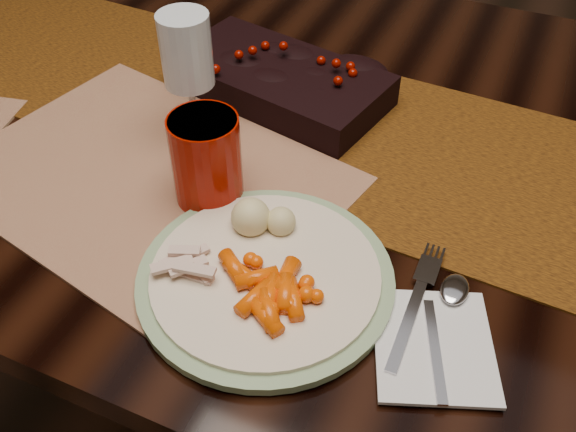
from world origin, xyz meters
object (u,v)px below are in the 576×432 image
at_px(placemat_main, 147,179).
at_px(red_cup, 206,160).
at_px(turkey_shreds, 187,261).
at_px(baby_carrots, 258,286).
at_px(dining_table, 347,302).
at_px(dinner_plate, 265,277).
at_px(centerpiece, 279,76).
at_px(napkin, 434,345).
at_px(wine_glass, 190,81).
at_px(mashed_potatoes, 269,212).

distance_m(placemat_main, red_cup, 0.11).
bearing_deg(turkey_shreds, baby_carrots, -1.41).
height_order(dining_table, dinner_plate, dinner_plate).
distance_m(centerpiece, placemat_main, 0.27).
bearing_deg(napkin, baby_carrots, 165.04).
bearing_deg(red_cup, wine_glass, 127.53).
bearing_deg(dinner_plate, red_cup, 141.17).
relative_size(napkin, red_cup, 1.18).
height_order(napkin, red_cup, red_cup).
xyz_separation_m(placemat_main, red_cup, (0.09, 0.00, 0.06)).
distance_m(centerpiece, turkey_shreds, 0.39).
relative_size(mashed_potatoes, red_cup, 0.70).
relative_size(baby_carrots, napkin, 0.88).
bearing_deg(dining_table, baby_carrots, -91.12).
xyz_separation_m(mashed_potatoes, red_cup, (-0.10, 0.03, 0.02)).
distance_m(dining_table, baby_carrots, 0.52).
xyz_separation_m(dinner_plate, mashed_potatoes, (-0.03, 0.07, 0.03)).
relative_size(turkey_shreds, red_cup, 0.62).
bearing_deg(dining_table, red_cup, -124.22).
relative_size(centerpiece, napkin, 2.34).
bearing_deg(dining_table, turkey_shreds, -105.97).
xyz_separation_m(centerpiece, napkin, (0.34, -0.36, -0.03)).
height_order(mashed_potatoes, red_cup, red_cup).
bearing_deg(centerpiece, dinner_plate, -67.80).
xyz_separation_m(turkey_shreds, wine_glass, (-0.12, 0.23, 0.07)).
bearing_deg(placemat_main, napkin, -2.11).
relative_size(baby_carrots, mashed_potatoes, 1.48).
xyz_separation_m(baby_carrots, turkey_shreds, (-0.09, 0.00, -0.00)).
distance_m(dinner_plate, wine_glass, 0.30).
height_order(dinner_plate, wine_glass, wine_glass).
distance_m(dining_table, red_cup, 0.50).
xyz_separation_m(placemat_main, turkey_shreds, (0.14, -0.12, 0.03)).
bearing_deg(dinner_plate, wine_glass, 135.05).
bearing_deg(turkey_shreds, mashed_potatoes, 59.17).
bearing_deg(red_cup, placemat_main, -178.15).
distance_m(mashed_potatoes, napkin, 0.24).
height_order(dining_table, baby_carrots, baby_carrots).
bearing_deg(baby_carrots, napkin, 5.83).
bearing_deg(centerpiece, napkin, -46.97).
relative_size(turkey_shreds, napkin, 0.52).
height_order(mashed_potatoes, turkey_shreds, mashed_potatoes).
relative_size(placemat_main, red_cup, 4.19).
bearing_deg(dinner_plate, napkin, -2.61).
xyz_separation_m(baby_carrots, napkin, (0.19, 0.02, -0.02)).
bearing_deg(napkin, dinner_plate, 156.60).
height_order(placemat_main, baby_carrots, baby_carrots).
distance_m(placemat_main, mashed_potatoes, 0.20).
distance_m(placemat_main, baby_carrots, 0.26).
bearing_deg(dining_table, placemat_main, -138.39).
xyz_separation_m(dining_table, centerpiece, (-0.16, 0.05, 0.41)).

